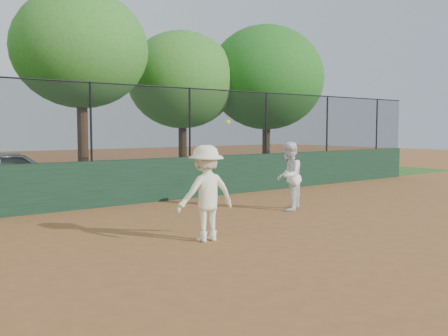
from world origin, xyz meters
TOP-DOWN VIEW (x-y plane):
  - ground at (0.00, 0.00)m, footprint 80.00×80.00m
  - back_wall at (0.00, 6.00)m, footprint 26.00×0.20m
  - grass_strip at (0.00, 12.00)m, footprint 36.00×12.00m
  - parked_car at (-1.56, 9.39)m, footprint 4.35×2.19m
  - player_second at (3.21, 2.69)m, footprint 1.04×0.98m
  - player_main at (-0.38, 1.21)m, footprint 1.18×0.76m
  - fence_assembly at (-0.03, 6.00)m, footprint 26.00×0.06m
  - tree_2 at (1.07, 10.43)m, footprint 4.62×4.20m
  - tree_3 at (6.01, 11.75)m, footprint 4.70×4.28m
  - tree_4 at (9.67, 10.51)m, footprint 5.33×4.85m

SIDE VIEW (x-z plane):
  - ground at x=0.00m, z-range 0.00..0.00m
  - grass_strip at x=0.00m, z-range 0.00..0.01m
  - back_wall at x=0.00m, z-range 0.00..1.20m
  - parked_car at x=-1.56m, z-range 0.00..1.42m
  - player_second at x=3.21m, z-range 0.00..1.70m
  - player_main at x=-0.38m, z-range -0.22..1.96m
  - fence_assembly at x=-0.03m, z-range 1.24..3.24m
  - tree_3 at x=6.01m, z-range 1.00..7.08m
  - tree_4 at x=9.67m, z-range 0.98..7.55m
  - tree_2 at x=1.07m, z-range 1.34..8.03m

